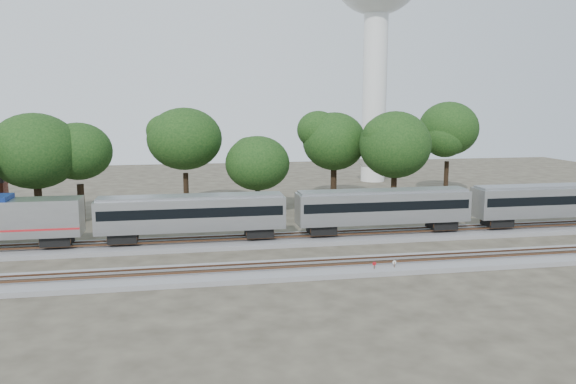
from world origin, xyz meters
TOP-DOWN VIEW (x-y plane):
  - ground at (0.00, 0.00)m, footprint 160.00×160.00m
  - track_far at (0.00, 6.00)m, footprint 160.00×5.00m
  - track_near at (0.00, -4.00)m, footprint 160.00×5.00m
  - train at (10.86, 6.00)m, footprint 91.80×3.17m
  - switch_stand_red at (5.84, -5.60)m, footprint 0.31×0.06m
  - switch_stand_white at (7.58, -5.48)m, footprint 0.31×0.06m
  - switch_lever at (5.04, -6.09)m, footprint 0.57×0.45m
  - water_tower at (23.31, 46.10)m, footprint 14.54×14.54m
  - tree_1 at (-24.91, 17.87)m, footprint 8.50×8.50m
  - tree_2 at (-20.68, 19.28)m, footprint 8.27×8.27m
  - tree_3 at (-8.85, 23.14)m, footprint 9.31×9.31m
  - tree_4 at (-0.35, 19.24)m, footprint 6.51×6.51m
  - tree_5 at (10.86, 25.90)m, footprint 8.57×8.57m
  - tree_6 at (17.07, 19.65)m, footprint 8.48×8.48m
  - tree_7 at (27.49, 26.47)m, footprint 10.12×10.12m

SIDE VIEW (x-z plane):
  - ground at x=0.00m, z-range 0.00..0.00m
  - switch_lever at x=5.04m, z-range 0.00..0.30m
  - track_far at x=0.00m, z-range -0.16..0.57m
  - track_near at x=0.00m, z-range -0.16..0.57m
  - switch_stand_red at x=5.84m, z-range 0.14..1.11m
  - switch_stand_white at x=7.58m, z-range 0.14..1.12m
  - train at x=10.86m, z-range 0.91..5.58m
  - tree_4 at x=-0.35m, z-range 1.79..10.96m
  - tree_2 at x=-20.68m, z-range 2.29..13.95m
  - tree_6 at x=17.07m, z-range 2.35..14.31m
  - tree_1 at x=-24.91m, z-range 2.35..14.33m
  - tree_5 at x=10.86m, z-range 2.37..14.45m
  - tree_3 at x=-8.85m, z-range 2.58..15.71m
  - tree_7 at x=27.49m, z-range 2.81..17.09m
  - water_tower at x=23.31m, z-range 9.69..49.94m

